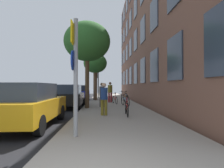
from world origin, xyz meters
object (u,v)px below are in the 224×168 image
object	(u,v)px
bicycle_4	(122,97)
car_0	(28,104)
pedestrian_1	(102,93)
tree_far	(95,64)
bicycle_3	(126,98)
sign_post	(75,68)
pedestrian_2	(110,91)
car_2	(80,93)
pedestrian_0	(104,97)
bicycle_1	(125,101)
car_1	(69,96)
bicycle_0	(127,108)
bicycle_2	(115,99)
car_3	(83,91)
tree_near	(87,42)
traffic_light	(97,79)

from	to	relation	value
bicycle_4	car_0	size ratio (longest dim) A/B	0.38
pedestrian_1	bicycle_4	bearing A→B (deg)	70.85
tree_far	bicycle_3	xyz separation A→B (m)	(2.82, -2.83, -3.34)
sign_post	tree_far	world-z (taller)	tree_far
sign_post	pedestrian_2	distance (m)	10.87
car_2	pedestrian_0	bearing A→B (deg)	-76.80
sign_post	bicycle_1	size ratio (longest dim) A/B	2.00
sign_post	pedestrian_0	bearing A→B (deg)	77.19
bicycle_1	pedestrian_1	distance (m)	1.93
bicycle_1	car_1	bearing A→B (deg)	-177.02
bicycle_4	bicycle_3	bearing A→B (deg)	-83.96
pedestrian_2	car_0	xyz separation A→B (m)	(-3.39, -8.93, -0.29)
bicycle_1	car_1	distance (m)	4.03
bicycle_3	bicycle_0	bearing A→B (deg)	-96.65
bicycle_0	pedestrian_2	bearing A→B (deg)	94.13
bicycle_0	bicycle_1	distance (m)	4.44
bicycle_2	car_2	xyz separation A→B (m)	(-3.46, 5.10, 0.38)
bicycle_2	pedestrian_2	world-z (taller)	pedestrian_2
pedestrian_1	car_2	bearing A→B (deg)	108.14
bicycle_4	pedestrian_2	world-z (taller)	pedestrian_2
car_3	pedestrian_0	bearing A→B (deg)	-80.25
tree_near	bicycle_4	bearing A→B (deg)	64.41
bicycle_4	pedestrian_0	bearing A→B (deg)	-101.10
traffic_light	pedestrian_1	world-z (taller)	traffic_light
pedestrian_0	car_3	world-z (taller)	pedestrian_0
sign_post	pedestrian_1	xyz separation A→B (m)	(0.70, 7.17, -0.97)
pedestrian_0	bicycle_0	bearing A→B (deg)	-8.18
pedestrian_0	car_0	xyz separation A→B (m)	(-2.83, -1.84, -0.17)
bicycle_1	car_1	size ratio (longest dim) A/B	0.40
tree_near	bicycle_1	world-z (taller)	tree_near
tree_far	car_3	distance (m)	8.40
bicycle_2	car_3	world-z (taller)	car_3
pedestrian_0	car_3	bearing A→B (deg)	99.75
bicycle_4	car_1	bearing A→B (deg)	-130.60
bicycle_2	pedestrian_1	xyz separation A→B (m)	(-1.03, -2.32, 0.59)
tree_far	bicycle_2	distance (m)	5.72
car_1	pedestrian_1	bearing A→B (deg)	-12.98
car_0	car_1	distance (m)	5.91
pedestrian_0	car_1	size ratio (longest dim) A/B	0.38
pedestrian_2	bicycle_4	bearing A→B (deg)	57.43
car_2	car_3	distance (m)	6.72
car_0	pedestrian_0	bearing A→B (deg)	33.04
bicycle_3	car_1	xyz separation A→B (m)	(-4.40, -3.21, 0.34)
tree_far	car_0	distance (m)	12.46
car_2	sign_post	bearing A→B (deg)	-83.22
car_0	car_3	bearing A→B (deg)	90.58
sign_post	car_2	size ratio (longest dim) A/B	0.74
car_0	pedestrian_2	bearing A→B (deg)	69.23
tree_far	bicycle_0	distance (m)	10.96
car_1	car_2	world-z (taller)	same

